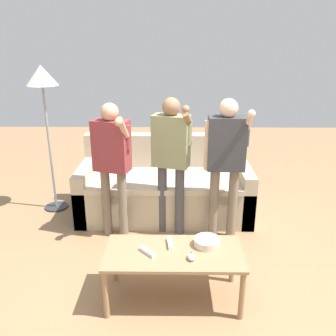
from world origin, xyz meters
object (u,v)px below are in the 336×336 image
Objects in this scene: game_remote_nunchuk at (191,257)px; player_left at (112,156)px; snack_bowl at (207,242)px; game_remote_wand_near at (170,243)px; game_remote_wand_far at (147,252)px; couch at (165,188)px; coffee_table at (174,258)px; player_right at (226,154)px; player_center at (171,151)px; floor_lamp at (43,86)px.

game_remote_nunchuk is 0.06× the size of player_left.
snack_bowl is 1.32× the size of game_remote_wand_near.
game_remote_wand_far is (-0.47, -0.12, -0.01)m from snack_bowl.
snack_bowl is 0.30m from game_remote_wand_near.
coffee_table is (0.10, -1.56, 0.07)m from couch.
snack_bowl is (0.37, -1.47, 0.16)m from couch.
game_remote_wand_far is (-0.17, -0.12, -0.00)m from game_remote_wand_near.
couch is at bearing 48.11° from player_left.
couch reaches higher than snack_bowl.
player_right is (1.13, -0.02, 0.03)m from player_left.
coffee_table is 7.47× the size of game_remote_wand_far.
player_center is at bearing 91.46° from coffee_table.
game_remote_wand_near is at bearing -90.15° from player_center.
couch is at bearing 92.82° from game_remote_wand_near.
player_right reaches higher than game_remote_nunchuk.
floor_lamp is 1.22m from player_left.
snack_bowl is 1.47× the size of game_remote_wand_far.
couch is 1.47m from game_remote_wand_near.
couch is 1.05m from player_right.
game_remote_wand_far is at bearing -144.36° from game_remote_wand_near.
floor_lamp reaches higher than couch.
snack_bowl is at bearing 14.69° from game_remote_wand_far.
player_right is at bearing 54.23° from game_remote_wand_far.
coffee_table is 0.22m from game_remote_wand_far.
game_remote_wand_far is at bearing -165.31° from snack_bowl.
game_remote_nunchuk is 0.34m from game_remote_wand_far.
player_right is at bearing -18.91° from floor_lamp.
player_right is (0.51, 0.97, 0.54)m from coffee_table.
snack_bowl is 0.14× the size of player_center.
snack_bowl is 0.14× the size of player_right.
player_right reaches higher than couch.
player_right is (0.54, -0.10, 0.00)m from player_center.
game_remote_wand_near is (1.43, -1.54, -1.04)m from floor_lamp.
snack_bowl is 1.11m from player_center.
game_remote_wand_near is 1.12× the size of game_remote_wand_far.
couch is at bearing 135.94° from player_right.
floor_lamp is at bearing 138.10° from snack_bowl.
game_remote_wand_far reaches higher than coffee_table.
player_center is (-0.29, 0.97, 0.45)m from snack_bowl.
player_left reaches higher than game_remote_wand_near.
couch is 1.52m from snack_bowl.
game_remote_nunchuk is at bearing -82.24° from player_center.
game_remote_nunchuk is 1.22m from player_right.
player_center is at bearing -21.85° from floor_lamp.
floor_lamp reaches higher than snack_bowl.
game_remote_wand_far is (-0.18, -1.09, -0.47)m from player_center.
player_left is 9.86× the size of game_remote_wand_far.
couch is 13.70× the size of game_remote_wand_far.
game_remote_wand_near is at bearing 35.64° from game_remote_wand_far.
player_right is (0.25, 0.87, 0.46)m from snack_bowl.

